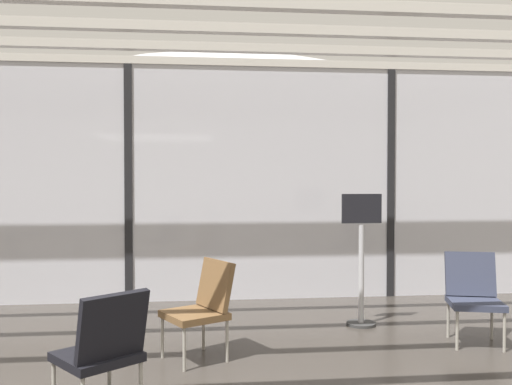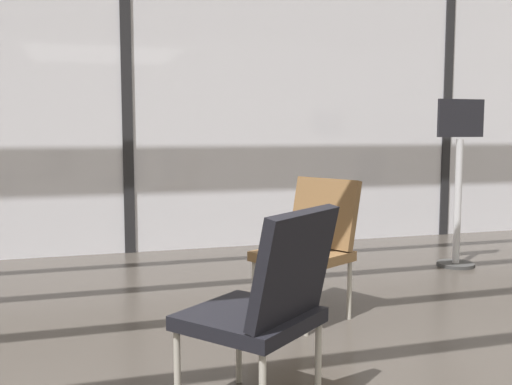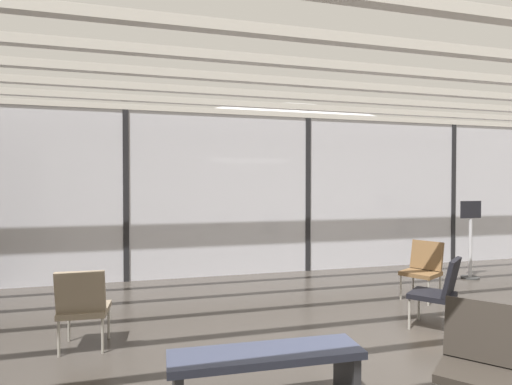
# 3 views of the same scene
# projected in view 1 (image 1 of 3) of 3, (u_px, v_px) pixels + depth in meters

# --- Properties ---
(glass_curtain_wall) EXTENTS (14.00, 0.08, 3.08)m
(glass_curtain_wall) POSITION_uv_depth(u_px,v_px,m) (129.00, 184.00, 7.15)
(glass_curtain_wall) COLOR silver
(glass_curtain_wall) RESTS_ON ground
(window_mullion_1) EXTENTS (0.10, 0.12, 3.08)m
(window_mullion_1) POSITION_uv_depth(u_px,v_px,m) (129.00, 184.00, 7.15)
(window_mullion_1) COLOR black
(window_mullion_1) RESTS_ON ground
(window_mullion_2) EXTENTS (0.10, 0.12, 3.08)m
(window_mullion_2) POSITION_uv_depth(u_px,v_px,m) (390.00, 183.00, 7.53)
(window_mullion_2) COLOR black
(window_mullion_2) RESTS_ON ground
(parked_airplane) EXTENTS (11.94, 4.39, 4.39)m
(parked_airplane) POSITION_uv_depth(u_px,v_px,m) (215.00, 152.00, 12.20)
(parked_airplane) COLOR silver
(parked_airplane) RESTS_ON ground
(lounge_chair_0) EXTENTS (0.70, 0.71, 0.87)m
(lounge_chair_0) POSITION_uv_depth(u_px,v_px,m) (103.00, 346.00, 3.67)
(lounge_chair_0) COLOR black
(lounge_chair_0) RESTS_ON ground
(lounge_chair_3) EXTENTS (0.69, 0.67, 0.87)m
(lounge_chair_3) POSITION_uv_depth(u_px,v_px,m) (203.00, 303.00, 4.92)
(lounge_chair_3) COLOR brown
(lounge_chair_3) RESTS_ON ground
(lounge_chair_6) EXTENTS (0.60, 0.63, 0.87)m
(lounge_chair_6) POSITION_uv_depth(u_px,v_px,m) (473.00, 292.00, 5.41)
(lounge_chair_6) COLOR #33384C
(lounge_chair_6) RESTS_ON ground
(info_sign) EXTENTS (0.44, 0.32, 1.44)m
(info_sign) POSITION_uv_depth(u_px,v_px,m) (361.00, 264.00, 6.02)
(info_sign) COLOR #333333
(info_sign) RESTS_ON ground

